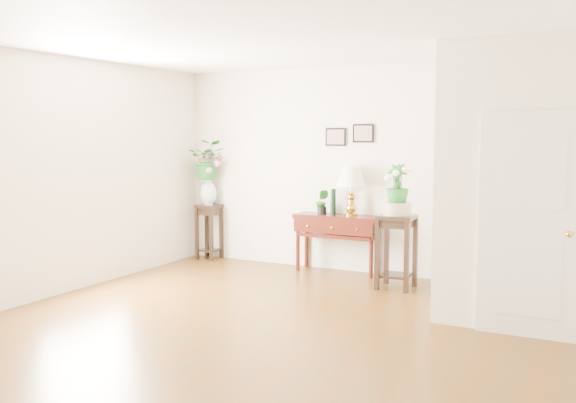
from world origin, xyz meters
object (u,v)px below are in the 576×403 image
Objects in this scene: console_table at (337,244)px; plant_stand_b at (396,252)px; plant_stand_a at (209,232)px; table_lamp at (351,190)px.

console_table is 1.12m from plant_stand_b.
plant_stand_b is at bearing -9.43° from plant_stand_a.
plant_stand_b is (0.80, -0.51, -0.69)m from table_lamp.
table_lamp reaches higher than console_table.
console_table is 1.76× the size of table_lamp.
plant_stand_a is at bearing 170.57° from plant_stand_b.
console_table is 2.10m from plant_stand_a.
plant_stand_b reaches higher than console_table.
table_lamp is 2.41m from plant_stand_a.
table_lamp is at bearing 0.57° from console_table.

